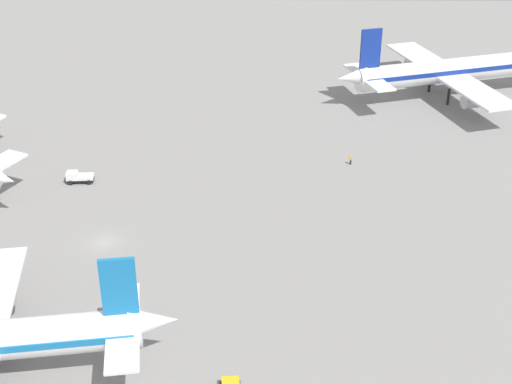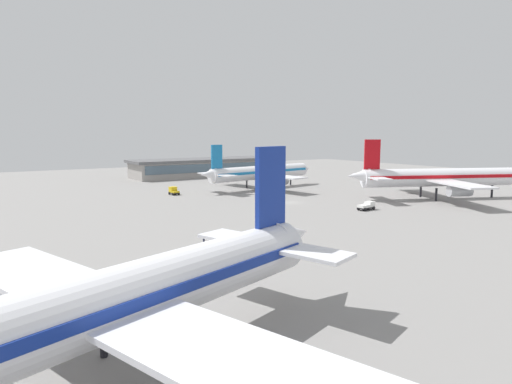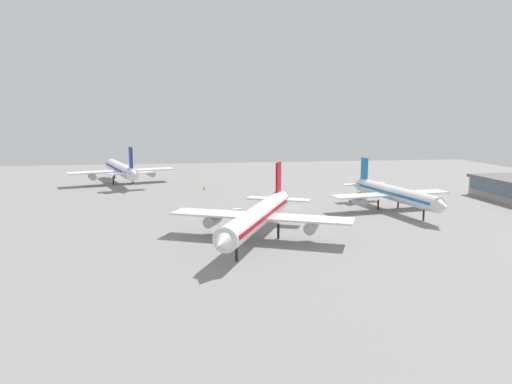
% 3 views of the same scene
% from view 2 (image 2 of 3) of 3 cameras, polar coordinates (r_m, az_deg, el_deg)
% --- Properties ---
extents(ground, '(288.00, 288.00, 0.00)m').
position_cam_2_polar(ground, '(114.08, 4.62, -1.36)').
color(ground, gray).
extents(terminal_building, '(60.25, 18.41, 7.33)m').
position_cam_2_polar(terminal_building, '(186.47, -7.04, 3.23)').
color(terminal_building, '#9E9993').
rests_on(terminal_building, ground).
extents(airplane_at_gate, '(52.60, 43.16, 16.43)m').
position_cam_2_polar(airplane_at_gate, '(32.33, -20.41, -14.11)').
color(airplane_at_gate, white).
rests_on(airplane_at_gate, ground).
extents(airplane_taxiing, '(47.53, 38.47, 14.50)m').
position_cam_2_polar(airplane_taxiing, '(141.87, 0.53, 2.56)').
color(airplane_taxiing, white).
rests_on(airplane_taxiing, ground).
extents(airplane_distant, '(50.14, 41.58, 16.21)m').
position_cam_2_polar(airplane_distant, '(129.54, 22.72, 1.77)').
color(airplane_distant, white).
rests_on(airplane_distant, ground).
extents(baggage_tug, '(2.46, 3.36, 2.30)m').
position_cam_2_polar(baggage_tug, '(130.25, -10.68, 0.16)').
color(baggage_tug, black).
rests_on(baggage_tug, ground).
extents(pushback_tractor, '(4.53, 2.48, 1.90)m').
position_cam_2_polar(pushback_tractor, '(105.72, 14.23, -1.75)').
color(pushback_tractor, black).
rests_on(pushback_tractor, ground).
extents(ground_crew_worker, '(0.52, 0.52, 1.67)m').
position_cam_2_polar(ground_crew_worker, '(72.10, -6.81, -5.97)').
color(ground_crew_worker, '#1E2338').
rests_on(ground_crew_worker, ground).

